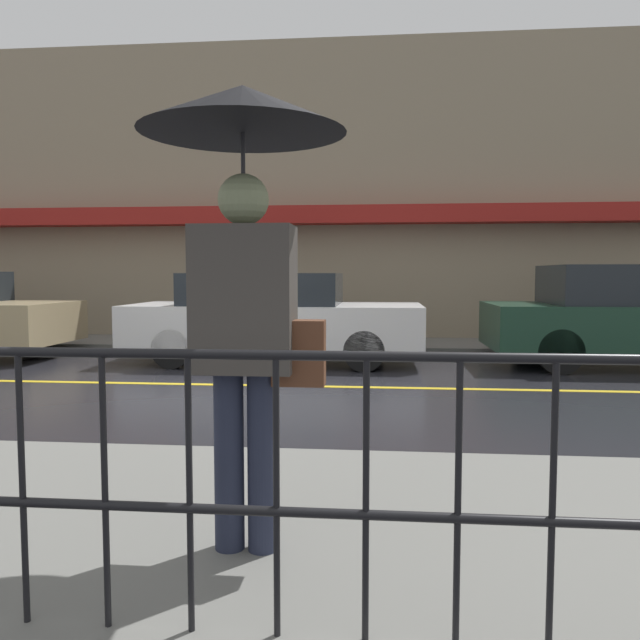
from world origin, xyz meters
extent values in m
plane|color=black|center=(0.00, 0.00, 0.00)|extent=(80.00, 80.00, 0.00)
cube|color=slate|center=(0.00, -4.56, 0.06)|extent=(28.00, 2.64, 0.12)
cube|color=slate|center=(0.00, 4.16, 0.06)|extent=(28.00, 1.85, 0.12)
cube|color=gold|center=(0.00, 0.00, 0.00)|extent=(25.20, 0.12, 0.01)
cube|color=gray|center=(0.00, 5.23, 3.08)|extent=(28.00, 0.30, 6.17)
cube|color=maroon|center=(0.00, 4.81, 2.60)|extent=(16.80, 0.55, 0.35)
cylinder|color=black|center=(0.79, -5.63, 0.63)|extent=(0.02, 0.02, 1.02)
cylinder|color=black|center=(1.11, -5.63, 0.63)|extent=(0.02, 0.02, 1.02)
cylinder|color=black|center=(1.42, -5.63, 0.63)|extent=(0.02, 0.02, 1.02)
cylinder|color=black|center=(1.74, -5.63, 0.63)|extent=(0.02, 0.02, 1.02)
cylinder|color=black|center=(2.05, -5.63, 0.63)|extent=(0.02, 0.02, 1.02)
cylinder|color=black|center=(2.37, -5.63, 0.63)|extent=(0.02, 0.02, 1.02)
cylinder|color=black|center=(2.68, -5.63, 0.63)|extent=(0.02, 0.02, 1.02)
cylinder|color=#23283D|center=(1.40, -4.94, 0.55)|extent=(0.14, 0.14, 0.85)
cylinder|color=#23283D|center=(1.55, -4.94, 0.55)|extent=(0.14, 0.14, 0.85)
cube|color=#47423D|center=(1.48, -4.94, 1.31)|extent=(0.46, 0.28, 0.67)
sphere|color=#919B6F|center=(1.48, -4.94, 1.76)|extent=(0.23, 0.23, 0.23)
cylinder|color=#262628|center=(1.48, -4.94, 1.68)|extent=(0.02, 0.02, 0.75)
cone|color=black|center=(1.48, -4.94, 2.16)|extent=(0.94, 0.94, 0.21)
cube|color=brown|center=(1.73, -4.94, 1.06)|extent=(0.24, 0.12, 0.30)
cylinder|color=black|center=(-4.13, 3.01, 0.31)|extent=(0.62, 0.22, 0.62)
cube|color=silver|center=(0.43, 2.16, 0.60)|extent=(4.65, 1.92, 0.68)
cube|color=#1E2328|center=(0.24, 2.16, 1.19)|extent=(2.42, 1.77, 0.50)
cylinder|color=black|center=(1.87, 3.01, 0.30)|extent=(0.60, 0.22, 0.60)
cylinder|color=black|center=(1.87, 1.31, 0.30)|extent=(0.60, 0.22, 0.60)
cylinder|color=black|center=(-1.01, 3.01, 0.30)|extent=(0.60, 0.22, 0.60)
cylinder|color=black|center=(-1.01, 1.31, 0.30)|extent=(0.60, 0.22, 0.60)
cube|color=#193828|center=(6.04, 2.16, 0.62)|extent=(4.50, 1.89, 0.69)
cube|color=#1E2328|center=(5.86, 2.16, 1.26)|extent=(2.34, 1.74, 0.59)
cylinder|color=black|center=(4.64, 2.99, 0.32)|extent=(0.65, 0.22, 0.65)
cylinder|color=black|center=(4.64, 1.32, 0.32)|extent=(0.65, 0.22, 0.65)
camera|label=1|loc=(2.10, -7.75, 1.42)|focal=35.00mm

